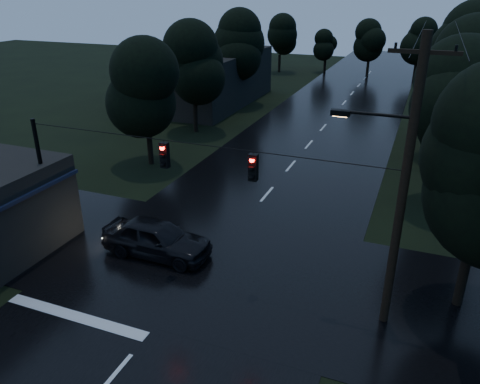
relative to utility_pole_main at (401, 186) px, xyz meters
The scene contains 14 objects.
main_road 21.06m from the utility_pole_main, 111.30° to the left, with size 12.00×120.00×0.02m, color black.
cross_street 9.14m from the utility_pole_main, behind, with size 60.00×9.00×0.02m, color black.
building_far_left 36.15m from the utility_pole_main, 126.44° to the left, with size 10.00×16.00×5.00m, color black.
utility_pole_main is the anchor object (origin of this frame).
utility_pole_far 17.08m from the utility_pole_main, 87.00° to the left, with size 2.00×0.30×7.50m.
anchor_pole_left 15.08m from the utility_pole_main, behind, with size 0.18×0.18×6.00m, color black.
span_signals 6.85m from the utility_pole_main, behind, with size 15.00×0.37×1.12m.
tree_left_a 19.76m from the utility_pole_main, 146.16° to the left, with size 3.92×3.92×8.26m.
tree_left_b 25.50m from the utility_pole_main, 131.84° to the left, with size 4.20×4.20×8.85m.
tree_left_c 33.94m from the utility_pole_main, 121.27° to the left, with size 4.48×4.48×9.44m.
tree_right_a 11.12m from the utility_pole_main, 81.77° to the left, with size 4.20×4.20×8.85m.
tree_right_b 19.14m from the utility_pole_main, 83.42° to the left, with size 4.48×4.48×9.44m.
tree_right_c 29.16m from the utility_pole_main, 84.50° to the left, with size 4.76×4.76×10.03m.
car 10.84m from the utility_pole_main, behind, with size 2.00×4.97×1.69m, color black.
Camera 1 is at (7.70, -3.61, 11.11)m, focal length 35.00 mm.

